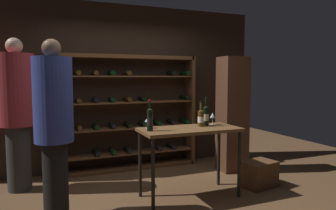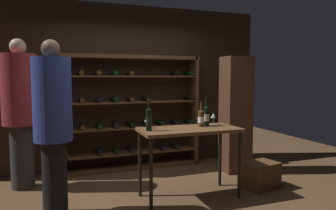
{
  "view_description": "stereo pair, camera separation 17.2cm",
  "coord_description": "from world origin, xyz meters",
  "px_view_note": "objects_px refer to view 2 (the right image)",
  "views": [
    {
      "loc": [
        -1.33,
        -3.56,
        1.55
      ],
      "look_at": [
        0.22,
        0.2,
        1.19
      ],
      "focal_mm": 33.32,
      "sensor_mm": 36.0,
      "label": 1
    },
    {
      "loc": [
        -1.17,
        -3.63,
        1.55
      ],
      "look_at": [
        0.22,
        0.2,
        1.19
      ],
      "focal_mm": 33.32,
      "sensor_mm": 36.0,
      "label": 2
    }
  ],
  "objects_px": {
    "person_guest_plum_blouse": "(53,119)",
    "wine_glass_stemmed_right": "(148,120)",
    "display_cabinet": "(236,115)",
    "wine_bottle_amber_reserve": "(201,118)",
    "wine_crate": "(260,175)",
    "wine_bottle_black_capsule": "(206,115)",
    "wine_rack": "(130,113)",
    "person_guest_blue_shirt": "(20,107)",
    "wine_glass_stemmed_center": "(213,116)",
    "tasting_table": "(189,136)",
    "wine_bottle_red_label": "(149,119)"
  },
  "relations": [
    {
      "from": "person_guest_plum_blouse",
      "to": "person_guest_blue_shirt",
      "type": "xyz_separation_m",
      "value": [
        -0.43,
        1.09,
        0.06
      ]
    },
    {
      "from": "person_guest_plum_blouse",
      "to": "wine_glass_stemmed_right",
      "type": "xyz_separation_m",
      "value": [
        1.14,
        0.16,
        -0.08
      ]
    },
    {
      "from": "wine_glass_stemmed_right",
      "to": "display_cabinet",
      "type": "bearing_deg",
      "value": 19.54
    },
    {
      "from": "wine_bottle_amber_reserve",
      "to": "wine_glass_stemmed_center",
      "type": "height_order",
      "value": "wine_bottle_amber_reserve"
    },
    {
      "from": "person_guest_blue_shirt",
      "to": "wine_bottle_red_label",
      "type": "bearing_deg",
      "value": 78.72
    },
    {
      "from": "wine_bottle_black_capsule",
      "to": "wine_bottle_red_label",
      "type": "distance_m",
      "value": 0.85
    },
    {
      "from": "person_guest_plum_blouse",
      "to": "wine_glass_stemmed_center",
      "type": "distance_m",
      "value": 2.06
    },
    {
      "from": "wine_rack",
      "to": "wine_crate",
      "type": "height_order",
      "value": "wine_rack"
    },
    {
      "from": "wine_crate",
      "to": "wine_glass_stemmed_right",
      "type": "relative_size",
      "value": 3.24
    },
    {
      "from": "tasting_table",
      "to": "person_guest_plum_blouse",
      "type": "xyz_separation_m",
      "value": [
        -1.64,
        0.03,
        0.29
      ]
    },
    {
      "from": "display_cabinet",
      "to": "wine_bottle_black_capsule",
      "type": "bearing_deg",
      "value": -142.64
    },
    {
      "from": "wine_bottle_amber_reserve",
      "to": "wine_bottle_black_capsule",
      "type": "xyz_separation_m",
      "value": [
        0.11,
        0.05,
        0.02
      ]
    },
    {
      "from": "wine_crate",
      "to": "wine_bottle_red_label",
      "type": "xyz_separation_m",
      "value": [
        -1.63,
        0.02,
        0.87
      ]
    },
    {
      "from": "wine_rack",
      "to": "person_guest_blue_shirt",
      "type": "xyz_separation_m",
      "value": [
        -1.64,
        -0.4,
        0.2
      ]
    },
    {
      "from": "wine_rack",
      "to": "display_cabinet",
      "type": "xyz_separation_m",
      "value": [
        1.6,
        -0.73,
        -0.01
      ]
    },
    {
      "from": "wine_bottle_amber_reserve",
      "to": "wine_glass_stemmed_right",
      "type": "relative_size",
      "value": 2.3
    },
    {
      "from": "person_guest_blue_shirt",
      "to": "wine_bottle_amber_reserve",
      "type": "relative_size",
      "value": 6.12
    },
    {
      "from": "wine_crate",
      "to": "wine_glass_stemmed_right",
      "type": "height_order",
      "value": "wine_glass_stemmed_right"
    },
    {
      "from": "tasting_table",
      "to": "person_guest_blue_shirt",
      "type": "distance_m",
      "value": 2.37
    },
    {
      "from": "wine_crate",
      "to": "wine_glass_stemmed_right",
      "type": "xyz_separation_m",
      "value": [
        -1.58,
        0.23,
        0.83
      ]
    },
    {
      "from": "wine_rack",
      "to": "wine_glass_stemmed_center",
      "type": "height_order",
      "value": "wine_rack"
    },
    {
      "from": "tasting_table",
      "to": "wine_bottle_amber_reserve",
      "type": "height_order",
      "value": "wine_bottle_amber_reserve"
    },
    {
      "from": "person_guest_plum_blouse",
      "to": "wine_crate",
      "type": "height_order",
      "value": "person_guest_plum_blouse"
    },
    {
      "from": "tasting_table",
      "to": "wine_bottle_amber_reserve",
      "type": "relative_size",
      "value": 3.77
    },
    {
      "from": "wine_bottle_black_capsule",
      "to": "wine_bottle_red_label",
      "type": "bearing_deg",
      "value": -171.26
    },
    {
      "from": "person_guest_plum_blouse",
      "to": "wine_crate",
      "type": "relative_size",
      "value": 4.09
    },
    {
      "from": "wine_bottle_red_label",
      "to": "wine_glass_stemmed_center",
      "type": "xyz_separation_m",
      "value": [
        0.96,
        0.16,
        -0.02
      ]
    },
    {
      "from": "wine_rack",
      "to": "wine_crate",
      "type": "distance_m",
      "value": 2.29
    },
    {
      "from": "tasting_table",
      "to": "wine_bottle_amber_reserve",
      "type": "bearing_deg",
      "value": 18.43
    },
    {
      "from": "person_guest_plum_blouse",
      "to": "wine_bottle_black_capsule",
      "type": "height_order",
      "value": "person_guest_plum_blouse"
    },
    {
      "from": "display_cabinet",
      "to": "person_guest_plum_blouse",
      "type": "bearing_deg",
      "value": -164.93
    },
    {
      "from": "wine_bottle_black_capsule",
      "to": "wine_glass_stemmed_right",
      "type": "height_order",
      "value": "wine_bottle_black_capsule"
    },
    {
      "from": "wine_rack",
      "to": "wine_bottle_amber_reserve",
      "type": "relative_size",
      "value": 7.0
    },
    {
      "from": "wine_crate",
      "to": "display_cabinet",
      "type": "xyz_separation_m",
      "value": [
        0.1,
        0.82,
        0.76
      ]
    },
    {
      "from": "tasting_table",
      "to": "person_guest_plum_blouse",
      "type": "relative_size",
      "value": 0.65
    },
    {
      "from": "person_guest_blue_shirt",
      "to": "wine_bottle_red_label",
      "type": "relative_size",
      "value": 5.44
    },
    {
      "from": "wine_bottle_amber_reserve",
      "to": "wine_crate",
      "type": "bearing_deg",
      "value": -6.22
    },
    {
      "from": "display_cabinet",
      "to": "tasting_table",
      "type": "bearing_deg",
      "value": -146.21
    },
    {
      "from": "tasting_table",
      "to": "wine_glass_stemmed_right",
      "type": "xyz_separation_m",
      "value": [
        -0.5,
        0.19,
        0.21
      ]
    },
    {
      "from": "wine_crate",
      "to": "display_cabinet",
      "type": "distance_m",
      "value": 1.12
    },
    {
      "from": "wine_bottle_amber_reserve",
      "to": "wine_bottle_red_label",
      "type": "xyz_separation_m",
      "value": [
        -0.74,
        -0.08,
        0.02
      ]
    },
    {
      "from": "display_cabinet",
      "to": "wine_glass_stemmed_right",
      "type": "bearing_deg",
      "value": -160.46
    },
    {
      "from": "wine_glass_stemmed_right",
      "to": "tasting_table",
      "type": "bearing_deg",
      "value": -21.2
    },
    {
      "from": "wine_glass_stemmed_center",
      "to": "person_guest_blue_shirt",
      "type": "bearing_deg",
      "value": 158.63
    },
    {
      "from": "wine_bottle_amber_reserve",
      "to": "wine_glass_stemmed_right",
      "type": "height_order",
      "value": "wine_bottle_amber_reserve"
    },
    {
      "from": "display_cabinet",
      "to": "person_guest_blue_shirt",
      "type": "bearing_deg",
      "value": 174.21
    },
    {
      "from": "wine_rack",
      "to": "person_guest_blue_shirt",
      "type": "relative_size",
      "value": 1.15
    },
    {
      "from": "wine_crate",
      "to": "display_cabinet",
      "type": "relative_size",
      "value": 0.25
    },
    {
      "from": "person_guest_plum_blouse",
      "to": "wine_bottle_amber_reserve",
      "type": "relative_size",
      "value": 5.77
    },
    {
      "from": "person_guest_blue_shirt",
      "to": "wine_glass_stemmed_right",
      "type": "xyz_separation_m",
      "value": [
        1.57,
        -0.92,
        -0.14
      ]
    }
  ]
}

